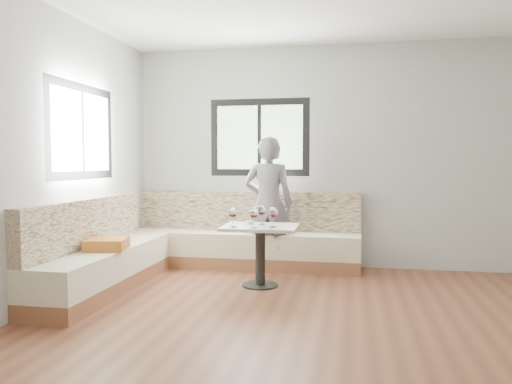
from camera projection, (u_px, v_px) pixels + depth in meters
room at (306, 152)px, 3.95m from camera, size 5.01×5.01×2.81m
banquette at (188, 248)px, 5.82m from camera, size 2.90×2.80×0.95m
table at (260, 241)px, 5.34m from camera, size 0.81×0.63×0.65m
person at (269, 204)px, 6.08m from camera, size 0.61×0.41×1.64m
olive_ramekin at (250, 222)px, 5.45m from camera, size 0.09×0.09×0.04m
wine_glass_a at (233, 213)px, 5.19m from camera, size 0.09×0.09×0.21m
wine_glass_b at (254, 214)px, 5.12m from camera, size 0.09×0.09×0.21m
wine_glass_c at (273, 213)px, 5.19m from camera, size 0.09×0.09×0.21m
wine_glass_d at (262, 211)px, 5.41m from camera, size 0.09×0.09×0.21m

